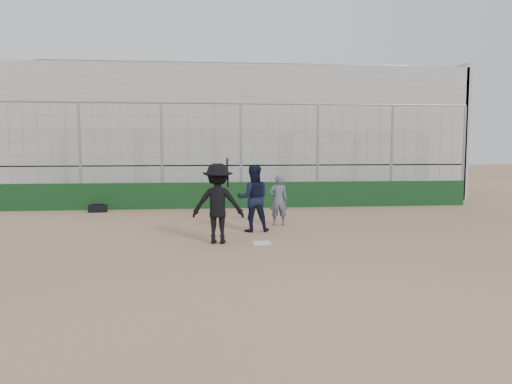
{
  "coord_description": "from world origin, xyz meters",
  "views": [
    {
      "loc": [
        -1.41,
        -12.14,
        2.46
      ],
      "look_at": [
        0.0,
        1.4,
        1.15
      ],
      "focal_mm": 35.0,
      "sensor_mm": 36.0,
      "label": 1
    }
  ],
  "objects": [
    {
      "name": "backstop",
      "position": [
        0.0,
        7.0,
        0.96
      ],
      "size": [
        18.1,
        0.25,
        4.04
      ],
      "color": "black",
      "rests_on": "ground"
    },
    {
      "name": "bleachers",
      "position": [
        0.0,
        11.95,
        2.92
      ],
      "size": [
        20.25,
        6.7,
        6.98
      ],
      "color": "#9F9F9F",
      "rests_on": "ground"
    },
    {
      "name": "catcher_crouched",
      "position": [
        -0.05,
        1.67,
        0.63
      ],
      "size": [
        0.93,
        0.73,
        1.26
      ],
      "color": "black",
      "rests_on": "ground"
    },
    {
      "name": "umpire",
      "position": [
        0.82,
        2.72,
        0.69
      ],
      "size": [
        0.56,
        0.37,
        1.39
      ],
      "primitive_type": "imported",
      "rotation": [
        0.0,
        0.0,
        3.14
      ],
      "color": "#515A66",
      "rests_on": "ground"
    },
    {
      "name": "ground",
      "position": [
        0.0,
        0.0,
        0.0
      ],
      "size": [
        90.0,
        90.0,
        0.0
      ],
      "primitive_type": "plane",
      "color": "#815E46",
      "rests_on": "ground"
    },
    {
      "name": "batter_at_plate",
      "position": [
        -1.08,
        0.17,
        0.99
      ],
      "size": [
        1.37,
        0.89,
        2.11
      ],
      "color": "black",
      "rests_on": "ground"
    },
    {
      "name": "equipment_bag",
      "position": [
        -5.26,
        6.27,
        0.14
      ],
      "size": [
        0.66,
        0.31,
        0.31
      ],
      "color": "black",
      "rests_on": "ground"
    },
    {
      "name": "home_plate",
      "position": [
        0.0,
        0.0,
        0.01
      ],
      "size": [
        0.44,
        0.44,
        0.02
      ],
      "primitive_type": "cube",
      "color": "white",
      "rests_on": "ground"
    }
  ]
}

